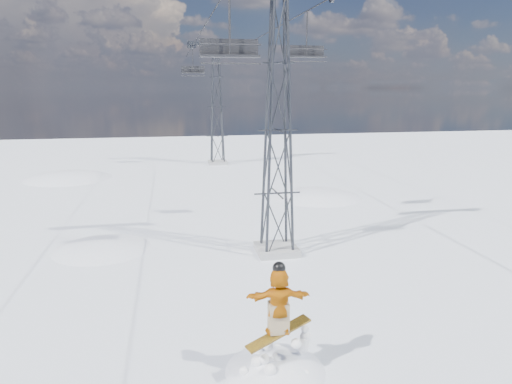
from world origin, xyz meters
TOP-DOWN VIEW (x-y plane):
  - ground at (0.00, 0.00)m, footprint 120.00×120.00m
  - snow_terrain at (-4.77, 21.24)m, footprint 39.00×37.00m
  - lift_tower_near at (0.80, 8.00)m, footprint 5.20×1.80m
  - lift_tower_far at (0.80, 33.00)m, footprint 5.20×1.80m
  - haul_cables at (0.80, 19.50)m, footprint 4.46×51.00m
  - lift_chair_near at (-1.40, 6.69)m, footprint 2.23×0.64m
  - lift_chair_mid at (3.00, 11.47)m, footprint 1.92×0.55m
  - lift_chair_far at (-1.40, 31.53)m, footprint 2.08×0.60m

SIDE VIEW (x-z plane):
  - snow_terrain at x=-4.77m, z-range -20.59..1.41m
  - ground at x=0.00m, z-range 0.00..0.00m
  - lift_tower_near at x=0.80m, z-range -0.24..11.18m
  - lift_tower_far at x=0.80m, z-range -0.24..11.18m
  - lift_chair_near at x=-1.40m, z-range 7.26..10.02m
  - lift_chair_far at x=-1.40m, z-range 7.49..10.07m
  - lift_chair_mid at x=3.00m, z-range 7.75..10.13m
  - haul_cables at x=0.80m, z-range 10.82..10.88m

